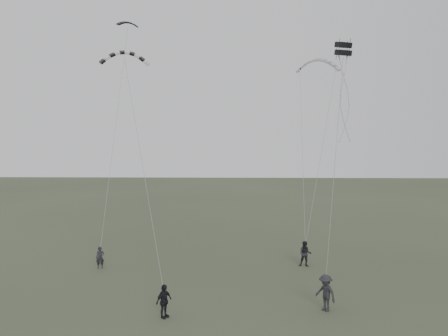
{
  "coord_description": "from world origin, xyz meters",
  "views": [
    {
      "loc": [
        1.98,
        -23.58,
        9.23
      ],
      "look_at": [
        1.3,
        5.24,
        7.02
      ],
      "focal_mm": 35.0,
      "sensor_mm": 36.0,
      "label": 1
    }
  ],
  "objects_px": {
    "flyer_right": "(305,254)",
    "kite_dark_small": "(128,23)",
    "kite_striped": "(125,52)",
    "flyer_left": "(100,258)",
    "kite_box": "(343,49)",
    "kite_pale_large": "(318,60)",
    "flyer_far": "(326,293)",
    "flyer_center": "(164,301)"
  },
  "relations": [
    {
      "from": "flyer_right",
      "to": "kite_dark_small",
      "type": "xyz_separation_m",
      "value": [
        -13.6,
        5.53,
        17.35
      ]
    },
    {
      "from": "kite_striped",
      "to": "flyer_right",
      "type": "bearing_deg",
      "value": -6.96
    },
    {
      "from": "flyer_left",
      "to": "kite_box",
      "type": "distance_m",
      "value": 20.84
    },
    {
      "from": "kite_pale_large",
      "to": "kite_box",
      "type": "xyz_separation_m",
      "value": [
        -0.75,
        -11.77,
        -1.34
      ]
    },
    {
      "from": "kite_dark_small",
      "to": "kite_box",
      "type": "relative_size",
      "value": 2.26
    },
    {
      "from": "kite_striped",
      "to": "flyer_left",
      "type": "bearing_deg",
      "value": 144.12
    },
    {
      "from": "flyer_right",
      "to": "kite_dark_small",
      "type": "relative_size",
      "value": 1.06
    },
    {
      "from": "flyer_far",
      "to": "flyer_center",
      "type": "bearing_deg",
      "value": -119.98
    },
    {
      "from": "kite_pale_large",
      "to": "flyer_left",
      "type": "bearing_deg",
      "value": -135.29
    },
    {
      "from": "kite_dark_small",
      "to": "kite_striped",
      "type": "bearing_deg",
      "value": -109.63
    },
    {
      "from": "flyer_left",
      "to": "flyer_right",
      "type": "bearing_deg",
      "value": -12.03
    },
    {
      "from": "kite_dark_small",
      "to": "kite_striped",
      "type": "height_order",
      "value": "kite_dark_small"
    },
    {
      "from": "flyer_center",
      "to": "kite_striped",
      "type": "xyz_separation_m",
      "value": [
        -3.57,
        7.2,
        13.69
      ]
    },
    {
      "from": "flyer_right",
      "to": "flyer_far",
      "type": "distance_m",
      "value": 7.76
    },
    {
      "from": "flyer_right",
      "to": "kite_striped",
      "type": "distance_m",
      "value": 18.31
    },
    {
      "from": "flyer_left",
      "to": "kite_pale_large",
      "type": "height_order",
      "value": "kite_pale_large"
    },
    {
      "from": "flyer_left",
      "to": "kite_pale_large",
      "type": "xyz_separation_m",
      "value": [
        16.27,
        8.1,
        14.74
      ]
    },
    {
      "from": "kite_box",
      "to": "flyer_left",
      "type": "bearing_deg",
      "value": 141.01
    },
    {
      "from": "flyer_far",
      "to": "kite_pale_large",
      "type": "relative_size",
      "value": 0.52
    },
    {
      "from": "kite_striped",
      "to": "kite_pale_large",
      "type": "bearing_deg",
      "value": 17.72
    },
    {
      "from": "flyer_far",
      "to": "flyer_left",
      "type": "bearing_deg",
      "value": -153.65
    },
    {
      "from": "kite_box",
      "to": "flyer_far",
      "type": "bearing_deg",
      "value": -139.64
    },
    {
      "from": "flyer_far",
      "to": "kite_dark_small",
      "type": "relative_size",
      "value": 1.15
    },
    {
      "from": "flyer_center",
      "to": "kite_dark_small",
      "type": "relative_size",
      "value": 1.02
    },
    {
      "from": "flyer_center",
      "to": "flyer_far",
      "type": "height_order",
      "value": "flyer_far"
    },
    {
      "from": "flyer_right",
      "to": "kite_dark_small",
      "type": "height_order",
      "value": "kite_dark_small"
    },
    {
      "from": "flyer_left",
      "to": "flyer_center",
      "type": "height_order",
      "value": "flyer_center"
    },
    {
      "from": "flyer_right",
      "to": "kite_dark_small",
      "type": "distance_m",
      "value": 22.73
    },
    {
      "from": "flyer_far",
      "to": "kite_box",
      "type": "bearing_deg",
      "value": 118.74
    },
    {
      "from": "kite_pale_large",
      "to": "kite_box",
      "type": "distance_m",
      "value": 11.87
    },
    {
      "from": "flyer_right",
      "to": "kite_striped",
      "type": "height_order",
      "value": "kite_striped"
    },
    {
      "from": "flyer_far",
      "to": "kite_box",
      "type": "xyz_separation_m",
      "value": [
        1.46,
        3.29,
        13.19
      ]
    },
    {
      "from": "flyer_center",
      "to": "flyer_far",
      "type": "distance_m",
      "value": 8.4
    },
    {
      "from": "flyer_far",
      "to": "kite_dark_small",
      "type": "xyz_separation_m",
      "value": [
        -13.4,
        13.29,
        17.28
      ]
    },
    {
      "from": "kite_pale_large",
      "to": "kite_box",
      "type": "height_order",
      "value": "kite_pale_large"
    },
    {
      "from": "flyer_center",
      "to": "flyer_left",
      "type": "bearing_deg",
      "value": 71.85
    },
    {
      "from": "flyer_right",
      "to": "flyer_far",
      "type": "height_order",
      "value": "flyer_far"
    },
    {
      "from": "flyer_far",
      "to": "kite_dark_small",
      "type": "height_order",
      "value": "kite_dark_small"
    },
    {
      "from": "kite_striped",
      "to": "kite_box",
      "type": "xyz_separation_m",
      "value": [
        13.37,
        -2.84,
        -0.38
      ]
    },
    {
      "from": "flyer_right",
      "to": "kite_pale_large",
      "type": "xyz_separation_m",
      "value": [
        2.02,
        7.31,
        14.61
      ]
    },
    {
      "from": "flyer_left",
      "to": "kite_pale_large",
      "type": "distance_m",
      "value": 23.4
    },
    {
      "from": "kite_dark_small",
      "to": "flyer_far",
      "type": "bearing_deg",
      "value": -76.21
    }
  ]
}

